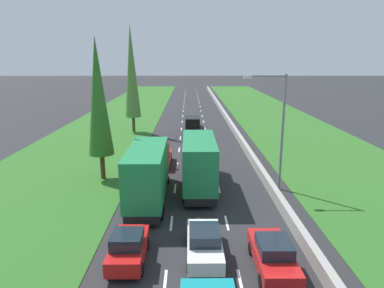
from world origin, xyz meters
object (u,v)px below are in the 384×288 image
(red_sedan_right_lane, at_px, (273,255))
(green_box_truck_left_lane, at_px, (149,172))
(yellow_hatchback_centre_lane, at_px, (197,147))
(red_hatchback_left_lane, at_px, (128,247))
(poplar_tree_second, at_px, (98,97))
(black_van_centre_lane, at_px, (192,128))
(maroon_hatchback_centre_lane, at_px, (193,122))
(white_sedan_centre_lane, at_px, (204,243))
(red_sedan_left_lane, at_px, (162,157))
(street_light_mast, at_px, (278,124))
(green_box_truck_centre_lane, at_px, (199,161))
(poplar_tree_third, at_px, (132,72))

(red_sedan_right_lane, distance_m, green_box_truck_left_lane, 11.14)
(yellow_hatchback_centre_lane, height_order, green_box_truck_left_lane, green_box_truck_left_lane)
(red_hatchback_left_lane, distance_m, poplar_tree_second, 14.78)
(black_van_centre_lane, bearing_deg, maroon_hatchback_centre_lane, 88.24)
(white_sedan_centre_lane, bearing_deg, yellow_hatchback_centre_lane, 89.91)
(green_box_truck_left_lane, relative_size, red_sedan_left_lane, 2.09)
(street_light_mast, bearing_deg, red_hatchback_left_lane, -134.37)
(red_sedan_left_lane, bearing_deg, red_sedan_right_lane, -68.76)
(green_box_truck_centre_lane, xyz_separation_m, black_van_centre_lane, (-0.32, 17.51, -0.78))
(green_box_truck_left_lane, bearing_deg, yellow_hatchback_centre_lane, 73.55)
(black_van_centre_lane, bearing_deg, street_light_mast, -70.51)
(red_hatchback_left_lane, distance_m, green_box_truck_centre_lane, 11.29)
(maroon_hatchback_centre_lane, bearing_deg, street_light_mast, -76.50)
(red_sedan_left_lane, bearing_deg, yellow_hatchback_centre_lane, 47.21)
(green_box_truck_left_lane, xyz_separation_m, maroon_hatchback_centre_lane, (3.57, 27.71, -1.35))
(white_sedan_centre_lane, relative_size, green_box_truck_centre_lane, 0.48)
(maroon_hatchback_centre_lane, bearing_deg, green_box_truck_left_lane, -97.34)
(maroon_hatchback_centre_lane, distance_m, street_light_mast, 26.58)
(yellow_hatchback_centre_lane, relative_size, poplar_tree_third, 0.27)
(red_sedan_left_lane, bearing_deg, maroon_hatchback_centre_lane, 79.99)
(black_van_centre_lane, xyz_separation_m, poplar_tree_third, (-8.20, 4.07, 6.92))
(street_light_mast, bearing_deg, poplar_tree_third, 123.46)
(red_hatchback_left_lane, height_order, black_van_centre_lane, black_van_centre_lane)
(red_sedan_left_lane, height_order, street_light_mast, street_light_mast)
(green_box_truck_centre_lane, distance_m, yellow_hatchback_centre_lane, 9.97)
(green_box_truck_left_lane, distance_m, poplar_tree_second, 8.19)
(black_van_centre_lane, height_order, maroon_hatchback_centre_lane, black_van_centre_lane)
(maroon_hatchback_centre_lane, distance_m, poplar_tree_third, 11.80)
(black_van_centre_lane, bearing_deg, white_sedan_centre_lane, -89.30)
(poplar_tree_second, distance_m, street_light_mast, 14.56)
(red_sedan_right_lane, bearing_deg, red_hatchback_left_lane, 174.40)
(red_hatchback_left_lane, height_order, yellow_hatchback_centre_lane, same)
(yellow_hatchback_centre_lane, bearing_deg, black_van_centre_lane, 92.76)
(red_hatchback_left_lane, bearing_deg, poplar_tree_third, 98.29)
(yellow_hatchback_centre_lane, distance_m, poplar_tree_third, 16.32)
(poplar_tree_second, height_order, poplar_tree_third, poplar_tree_third)
(red_hatchback_left_lane, bearing_deg, street_light_mast, 45.63)
(red_hatchback_left_lane, distance_m, yellow_hatchback_centre_lane, 20.78)
(green_box_truck_left_lane, relative_size, maroon_hatchback_centre_lane, 2.41)
(maroon_hatchback_centre_lane, bearing_deg, yellow_hatchback_centre_lane, -89.49)
(green_box_truck_centre_lane, height_order, poplar_tree_third, poplar_tree_third)
(green_box_truck_left_lane, xyz_separation_m, street_light_mast, (9.69, 2.22, 3.05))
(green_box_truck_centre_lane, bearing_deg, maroon_hatchback_centre_lane, 90.20)
(red_hatchback_left_lane, relative_size, maroon_hatchback_centre_lane, 1.00)
(poplar_tree_third, bearing_deg, white_sedan_centre_lane, -74.91)
(black_van_centre_lane, relative_size, maroon_hatchback_centre_lane, 1.26)
(white_sedan_centre_lane, height_order, yellow_hatchback_centre_lane, yellow_hatchback_centre_lane)
(red_hatchback_left_lane, height_order, red_sedan_left_lane, red_hatchback_left_lane)
(maroon_hatchback_centre_lane, bearing_deg, black_van_centre_lane, -91.76)
(white_sedan_centre_lane, distance_m, green_box_truck_centre_lane, 10.18)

